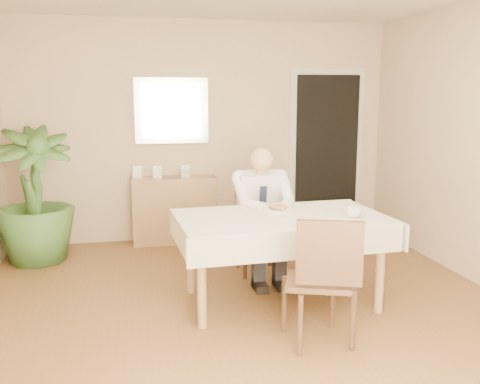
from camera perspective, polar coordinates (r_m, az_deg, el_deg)
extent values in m
plane|color=brown|center=(4.34, 0.96, -13.26)|extent=(5.00, 5.00, 0.00)
cube|color=beige|center=(6.46, -3.91, 6.45)|extent=(4.50, 0.02, 2.60)
cube|color=beige|center=(1.70, 20.09, -5.45)|extent=(4.50, 0.02, 2.60)
cube|color=silver|center=(1.68, 20.05, -0.34)|extent=(1.34, 0.02, 1.44)
cube|color=white|center=(1.70, 19.70, -0.22)|extent=(1.18, 0.02, 1.28)
cube|color=silver|center=(6.85, 9.13, 4.05)|extent=(0.96, 0.03, 2.10)
cube|color=black|center=(6.82, 9.22, 4.02)|extent=(0.80, 0.05, 1.95)
cube|color=silver|center=(6.38, -7.31, 8.59)|extent=(0.86, 0.03, 0.76)
cube|color=white|center=(6.36, -7.29, 8.59)|extent=(0.74, 0.02, 0.64)
cube|color=#957046|center=(4.44, 4.44, -2.95)|extent=(1.64, 0.98, 0.04)
cube|color=beige|center=(4.43, 4.44, -2.62)|extent=(1.75, 1.09, 0.01)
cube|color=beige|center=(4.00, 6.42, -5.68)|extent=(1.70, 0.10, 0.22)
cube|color=beige|center=(4.93, 2.81, -2.54)|extent=(1.70, 0.10, 0.22)
cube|color=beige|center=(4.31, -6.54, -4.51)|extent=(0.07, 1.00, 0.22)
cube|color=beige|center=(4.76, 14.32, -3.32)|extent=(0.07, 1.00, 0.22)
cylinder|color=#957046|center=(4.06, -4.11, -9.72)|extent=(0.07, 0.07, 0.70)
cylinder|color=#957046|center=(4.47, 14.72, -8.13)|extent=(0.07, 0.07, 0.70)
cylinder|color=#957046|center=(4.75, -5.31, -6.69)|extent=(0.07, 0.07, 0.70)
cylinder|color=#957046|center=(5.11, 11.04, -5.62)|extent=(0.07, 0.07, 0.70)
cube|color=#3B2216|center=(5.27, 1.97, -4.34)|extent=(0.44, 0.44, 0.04)
cube|color=#3B2216|center=(5.38, 1.54, -1.43)|extent=(0.40, 0.08, 0.40)
cylinder|color=#3B2216|center=(5.13, 0.55, -7.19)|extent=(0.04, 0.04, 0.38)
cylinder|color=#3B2216|center=(5.21, 4.22, -6.95)|extent=(0.04, 0.04, 0.38)
cylinder|color=#3B2216|center=(5.45, -0.21, -6.14)|extent=(0.04, 0.04, 0.38)
cylinder|color=#3B2216|center=(5.52, 3.25, -5.93)|extent=(0.04, 0.04, 0.38)
cube|color=#3B2216|center=(3.85, 8.33, -9.34)|extent=(0.56, 0.56, 0.04)
cube|color=#3B2216|center=(3.59, 9.52, -6.45)|extent=(0.43, 0.19, 0.44)
cylinder|color=#3B2216|center=(3.71, 6.43, -13.97)|extent=(0.04, 0.04, 0.43)
cylinder|color=#3B2216|center=(3.84, 11.94, -13.29)|extent=(0.04, 0.04, 0.43)
cylinder|color=#3B2216|center=(4.04, 4.74, -11.84)|extent=(0.04, 0.04, 0.43)
cylinder|color=#3B2216|center=(4.16, 9.83, -11.31)|extent=(0.04, 0.04, 0.43)
cube|color=white|center=(5.15, 2.10, -0.72)|extent=(0.42, 0.31, 0.55)
cube|color=black|center=(5.04, 2.44, -1.32)|extent=(0.06, 0.08, 0.36)
cylinder|color=tan|center=(5.06, 2.24, 2.36)|extent=(0.09, 0.09, 0.08)
sphere|color=tan|center=(5.02, 2.32, 3.50)|extent=(0.21, 0.21, 0.21)
cube|color=black|center=(4.99, 1.51, -3.84)|extent=(0.13, 0.42, 0.13)
cube|color=black|center=(5.04, 3.73, -3.72)|extent=(0.13, 0.42, 0.13)
cube|color=black|center=(4.90, 1.98, -7.64)|extent=(0.11, 0.12, 0.45)
cube|color=black|center=(4.95, 4.25, -7.48)|extent=(0.11, 0.12, 0.45)
cube|color=black|center=(4.91, 2.14, -9.96)|extent=(0.11, 0.26, 0.07)
cube|color=black|center=(4.96, 4.41, -9.77)|extent=(0.11, 0.26, 0.07)
cylinder|color=white|center=(4.62, 4.12, -1.91)|extent=(0.26, 0.26, 0.02)
ellipsoid|color=brown|center=(4.61, 4.12, -1.64)|extent=(0.14, 0.14, 0.06)
cylinder|color=silver|center=(4.57, 4.81, -1.83)|extent=(0.01, 0.13, 0.01)
cylinder|color=silver|center=(4.55, 3.84, -1.88)|extent=(0.01, 0.13, 0.01)
imported|color=white|center=(4.45, 12.02, -2.05)|extent=(0.14, 0.14, 0.10)
cube|color=#957046|center=(6.37, -6.96, -1.92)|extent=(0.99, 0.36, 0.79)
cube|color=silver|center=(6.30, -10.91, 2.12)|extent=(0.10, 0.02, 0.14)
cube|color=silver|center=(6.28, -8.84, 2.16)|extent=(0.10, 0.02, 0.14)
cube|color=silver|center=(6.33, -5.85, 2.30)|extent=(0.10, 0.02, 0.14)
imported|color=#325824|center=(5.93, -21.10, -0.32)|extent=(0.96, 0.96, 1.42)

